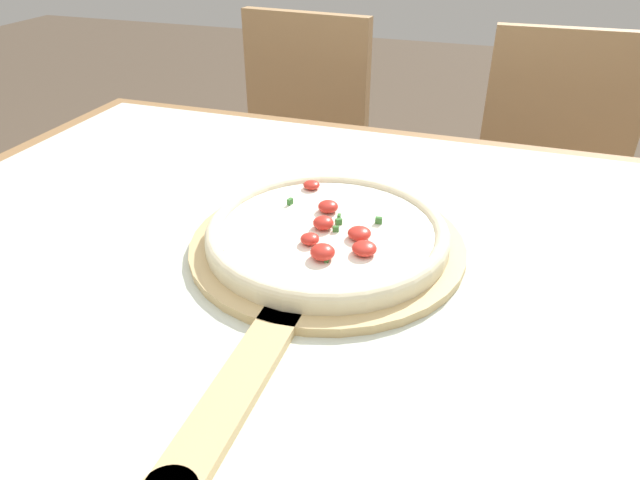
% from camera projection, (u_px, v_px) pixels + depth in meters
% --- Properties ---
extents(dining_table, '(1.30, 1.04, 0.75)m').
position_uv_depth(dining_table, '(298.00, 317.00, 0.81)').
color(dining_table, olive).
rests_on(dining_table, ground_plane).
extents(towel_cloth, '(1.22, 0.96, 0.00)m').
position_uv_depth(towel_cloth, '(297.00, 256.00, 0.75)').
color(towel_cloth, silver).
rests_on(towel_cloth, dining_table).
extents(pizza_peel, '(0.36, 0.60, 0.01)m').
position_uv_depth(pizza_peel, '(321.00, 255.00, 0.74)').
color(pizza_peel, tan).
rests_on(pizza_peel, towel_cloth).
extents(pizza, '(0.32, 0.32, 0.04)m').
position_uv_depth(pizza, '(327.00, 232.00, 0.75)').
color(pizza, beige).
rests_on(pizza, pizza_peel).
extents(chair_left, '(0.44, 0.44, 0.90)m').
position_uv_depth(chair_left, '(294.00, 154.00, 1.66)').
color(chair_left, tan).
rests_on(chair_left, ground_plane).
extents(chair_right, '(0.41, 0.41, 0.90)m').
position_uv_depth(chair_right, '(548.00, 188.00, 1.47)').
color(chair_right, tan).
rests_on(chair_right, ground_plane).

